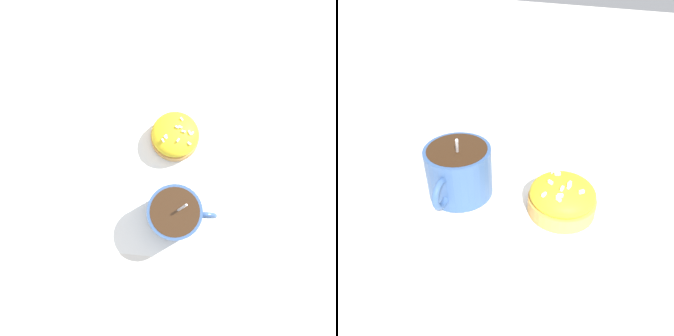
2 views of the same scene
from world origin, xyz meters
TOP-DOWN VIEW (x-y plane):
  - ground_plane at (0.00, 0.00)m, footprint 3.00×3.00m
  - paper_napkin at (0.00, 0.00)m, footprint 0.33×0.33m
  - coffee_cup at (-0.07, -0.02)m, footprint 0.09×0.12m
  - frosted_pastry at (0.07, 0.01)m, footprint 0.09×0.09m

SIDE VIEW (x-z plane):
  - ground_plane at x=0.00m, z-range 0.00..0.00m
  - paper_napkin at x=0.00m, z-range 0.00..0.00m
  - frosted_pastry at x=0.07m, z-range 0.00..0.05m
  - coffee_cup at x=-0.07m, z-range -0.01..0.10m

